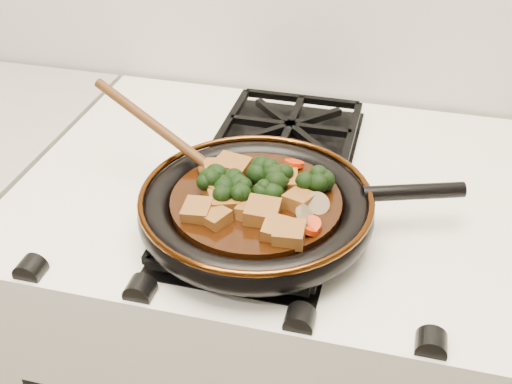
# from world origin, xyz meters

# --- Properties ---
(stove) EXTENTS (0.76, 0.60, 0.90)m
(stove) POSITION_xyz_m (0.00, 1.69, 0.45)
(stove) COLOR white
(stove) RESTS_ON ground
(burner_grate_front) EXTENTS (0.23, 0.23, 0.03)m
(burner_grate_front) POSITION_xyz_m (0.00, 1.55, 0.91)
(burner_grate_front) COLOR black
(burner_grate_front) RESTS_ON stove
(burner_grate_back) EXTENTS (0.23, 0.23, 0.03)m
(burner_grate_back) POSITION_xyz_m (0.00, 1.83, 0.91)
(burner_grate_back) COLOR black
(burner_grate_back) RESTS_ON stove
(skillet) EXTENTS (0.43, 0.32, 0.05)m
(skillet) POSITION_xyz_m (0.01, 1.56, 0.94)
(skillet) COLOR black
(skillet) RESTS_ON burner_grate_front
(braising_sauce) EXTENTS (0.23, 0.23, 0.02)m
(braising_sauce) POSITION_xyz_m (0.01, 1.56, 0.95)
(braising_sauce) COLOR black
(braising_sauce) RESTS_ON skillet
(tofu_cube_0) EXTENTS (0.05, 0.05, 0.03)m
(tofu_cube_0) POSITION_xyz_m (-0.04, 1.61, 0.97)
(tofu_cube_0) COLOR brown
(tofu_cube_0) RESTS_ON braising_sauce
(tofu_cube_1) EXTENTS (0.04, 0.04, 0.03)m
(tofu_cube_1) POSITION_xyz_m (-0.05, 1.51, 0.97)
(tofu_cube_1) COLOR brown
(tofu_cube_1) RESTS_ON braising_sauce
(tofu_cube_2) EXTENTS (0.04, 0.05, 0.02)m
(tofu_cube_2) POSITION_xyz_m (0.04, 1.60, 0.97)
(tofu_cube_2) COLOR brown
(tofu_cube_2) RESTS_ON braising_sauce
(tofu_cube_3) EXTENTS (0.05, 0.05, 0.02)m
(tofu_cube_3) POSITION_xyz_m (-0.03, 1.53, 0.97)
(tofu_cube_3) COLOR brown
(tofu_cube_3) RESTS_ON braising_sauce
(tofu_cube_4) EXTENTS (0.04, 0.04, 0.02)m
(tofu_cube_4) POSITION_xyz_m (0.07, 1.49, 0.97)
(tofu_cube_4) COLOR brown
(tofu_cube_4) RESTS_ON braising_sauce
(tofu_cube_5) EXTENTS (0.03, 0.04, 0.03)m
(tofu_cube_5) POSITION_xyz_m (0.05, 1.49, 0.97)
(tofu_cube_5) COLOR brown
(tofu_cube_5) RESTS_ON braising_sauce
(tofu_cube_6) EXTENTS (0.05, 0.05, 0.02)m
(tofu_cube_6) POSITION_xyz_m (-0.03, 1.50, 0.97)
(tofu_cube_6) COLOR brown
(tofu_cube_6) RESTS_ON braising_sauce
(tofu_cube_7) EXTENTS (0.04, 0.05, 0.03)m
(tofu_cube_7) POSITION_xyz_m (0.03, 1.52, 0.97)
(tofu_cube_7) COLOR brown
(tofu_cube_7) RESTS_ON braising_sauce
(tofu_cube_8) EXTENTS (0.04, 0.04, 0.03)m
(tofu_cube_8) POSITION_xyz_m (0.01, 1.52, 0.97)
(tofu_cube_8) COLOR brown
(tofu_cube_8) RESTS_ON braising_sauce
(tofu_cube_9) EXTENTS (0.04, 0.05, 0.03)m
(tofu_cube_9) POSITION_xyz_m (0.07, 1.56, 0.97)
(tofu_cube_9) COLOR brown
(tofu_cube_9) RESTS_ON braising_sauce
(tofu_cube_10) EXTENTS (0.05, 0.05, 0.03)m
(tofu_cube_10) POSITION_xyz_m (-0.04, 1.56, 0.97)
(tofu_cube_10) COLOR brown
(tofu_cube_10) RESTS_ON braising_sauce
(tofu_cube_11) EXTENTS (0.04, 0.05, 0.02)m
(tofu_cube_11) POSITION_xyz_m (-0.06, 1.60, 0.97)
(tofu_cube_11) COLOR brown
(tofu_cube_11) RESTS_ON braising_sauce
(broccoli_floret_0) EXTENTS (0.10, 0.09, 0.08)m
(broccoli_floret_0) POSITION_xyz_m (0.01, 1.60, 0.97)
(broccoli_floret_0) COLOR black
(broccoli_floret_0) RESTS_ON braising_sauce
(broccoli_floret_1) EXTENTS (0.08, 0.08, 0.07)m
(broccoli_floret_1) POSITION_xyz_m (-0.02, 1.54, 0.97)
(broccoli_floret_1) COLOR black
(broccoli_floret_1) RESTS_ON braising_sauce
(broccoli_floret_2) EXTENTS (0.08, 0.08, 0.07)m
(broccoli_floret_2) POSITION_xyz_m (-0.02, 1.57, 0.97)
(broccoli_floret_2) COLOR black
(broccoli_floret_2) RESTS_ON braising_sauce
(broccoli_floret_3) EXTENTS (0.09, 0.09, 0.06)m
(broccoli_floret_3) POSITION_xyz_m (0.02, 1.57, 0.97)
(broccoli_floret_3) COLOR black
(broccoli_floret_3) RESTS_ON braising_sauce
(broccoli_floret_4) EXTENTS (0.07, 0.07, 0.06)m
(broccoli_floret_4) POSITION_xyz_m (-0.05, 1.57, 0.97)
(broccoli_floret_4) COLOR black
(broccoli_floret_4) RESTS_ON braising_sauce
(broccoli_floret_5) EXTENTS (0.09, 0.09, 0.07)m
(broccoli_floret_5) POSITION_xyz_m (0.08, 1.60, 0.97)
(broccoli_floret_5) COLOR black
(broccoli_floret_5) RESTS_ON braising_sauce
(broccoli_floret_6) EXTENTS (0.09, 0.09, 0.07)m
(broccoli_floret_6) POSITION_xyz_m (0.03, 1.59, 0.97)
(broccoli_floret_6) COLOR black
(broccoli_floret_6) RESTS_ON braising_sauce
(carrot_coin_0) EXTENTS (0.03, 0.03, 0.02)m
(carrot_coin_0) POSITION_xyz_m (0.09, 1.52, 0.96)
(carrot_coin_0) COLOR #BF2605
(carrot_coin_0) RESTS_ON braising_sauce
(carrot_coin_1) EXTENTS (0.03, 0.03, 0.01)m
(carrot_coin_1) POSITION_xyz_m (0.03, 1.61, 0.96)
(carrot_coin_1) COLOR #BF2605
(carrot_coin_1) RESTS_ON braising_sauce
(carrot_coin_2) EXTENTS (0.03, 0.03, 0.02)m
(carrot_coin_2) POSITION_xyz_m (0.09, 1.51, 0.96)
(carrot_coin_2) COLOR #BF2605
(carrot_coin_2) RESTS_ON braising_sauce
(carrot_coin_3) EXTENTS (0.03, 0.03, 0.02)m
(carrot_coin_3) POSITION_xyz_m (0.06, 1.60, 0.96)
(carrot_coin_3) COLOR #BF2605
(carrot_coin_3) RESTS_ON braising_sauce
(carrot_coin_4) EXTENTS (0.03, 0.03, 0.02)m
(carrot_coin_4) POSITION_xyz_m (0.04, 1.65, 0.96)
(carrot_coin_4) COLOR #BF2605
(carrot_coin_4) RESTS_ON braising_sauce
(mushroom_slice_0) EXTENTS (0.04, 0.04, 0.03)m
(mushroom_slice_0) POSITION_xyz_m (0.09, 1.56, 0.97)
(mushroom_slice_0) COLOR brown
(mushroom_slice_0) RESTS_ON braising_sauce
(mushroom_slice_1) EXTENTS (0.03, 0.04, 0.03)m
(mushroom_slice_1) POSITION_xyz_m (0.08, 1.53, 0.97)
(mushroom_slice_1) COLOR brown
(mushroom_slice_1) RESTS_ON braising_sauce
(mushroom_slice_2) EXTENTS (0.05, 0.05, 0.03)m
(mushroom_slice_2) POSITION_xyz_m (-0.05, 1.62, 0.97)
(mushroom_slice_2) COLOR brown
(mushroom_slice_2) RESTS_ON braising_sauce
(wooden_spoon) EXTENTS (0.15, 0.08, 0.23)m
(wooden_spoon) POSITION_xyz_m (-0.12, 1.63, 0.98)
(wooden_spoon) COLOR #49290F
(wooden_spoon) RESTS_ON braising_sauce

